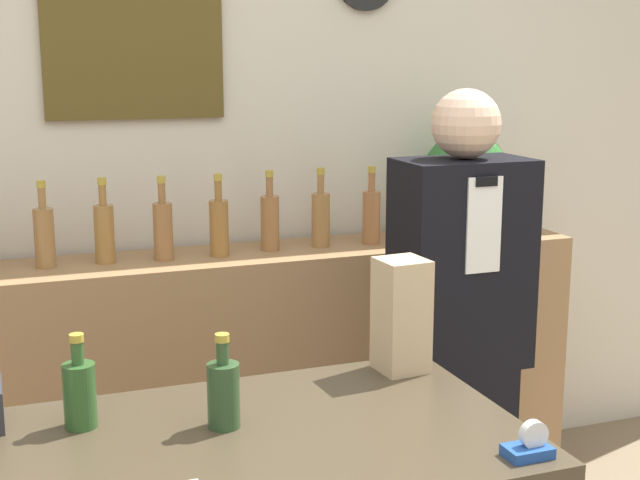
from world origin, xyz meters
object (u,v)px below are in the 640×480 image
shopkeeper (459,347)px  potted_plant (466,178)px  paper_bag (401,315)px  tape_dispenser (530,446)px

shopkeeper → potted_plant: (0.39, 0.67, 0.42)m
shopkeeper → potted_plant: shopkeeper is taller
paper_bag → tape_dispenser: paper_bag is taller
shopkeeper → tape_dispenser: size_ratio=17.61×
shopkeeper → paper_bag: shopkeeper is taller
paper_bag → tape_dispenser: (0.02, -0.53, -0.12)m
shopkeeper → tape_dispenser: 1.05m
tape_dispenser → shopkeeper: bearing=68.1°
shopkeeper → tape_dispenser: bearing=-111.9°
shopkeeper → potted_plant: bearing=59.9°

